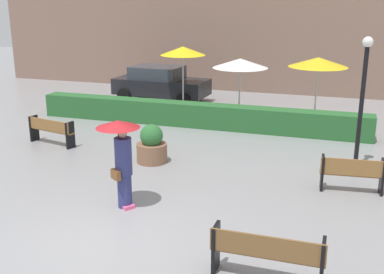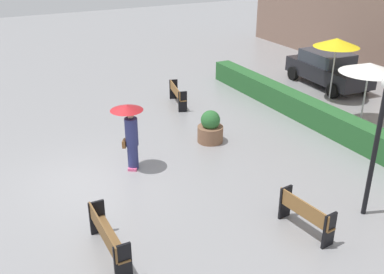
{
  "view_description": "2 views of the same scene",
  "coord_description": "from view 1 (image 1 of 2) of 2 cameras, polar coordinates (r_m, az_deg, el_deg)",
  "views": [
    {
      "loc": [
        4.35,
        -7.68,
        4.58
      ],
      "look_at": [
        0.51,
        4.09,
        0.92
      ],
      "focal_mm": 44.65,
      "sensor_mm": 36.0,
      "label": 1
    },
    {
      "loc": [
        11.28,
        -2.69,
        6.51
      ],
      "look_at": [
        1.08,
        2.63,
        1.25
      ],
      "focal_mm": 42.06,
      "sensor_mm": 36.0,
      "label": 2
    }
  ],
  "objects": [
    {
      "name": "patio_umbrella_yellow_far",
      "position": [
        18.28,
        14.85,
        8.63
      ],
      "size": [
        2.16,
        2.16,
        2.43
      ],
      "color": "silver",
      "rests_on": "ground"
    },
    {
      "name": "ground_plane",
      "position": [
        9.94,
        -10.36,
        -11.23
      ],
      "size": [
        60.0,
        60.0,
        0.0
      ],
      "primitive_type": "plane",
      "color": "gray"
    },
    {
      "name": "pedestrian_with_umbrella",
      "position": [
        10.53,
        -8.43,
        -1.79
      ],
      "size": [
        0.96,
        0.96,
        2.03
      ],
      "color": "navy",
      "rests_on": "ground"
    },
    {
      "name": "bench_near_right",
      "position": [
        8.19,
        8.95,
        -13.49
      ],
      "size": [
        1.9,
        0.38,
        0.86
      ],
      "color": "brown",
      "rests_on": "ground"
    },
    {
      "name": "patio_umbrella_yellow",
      "position": [
        19.79,
        -1.09,
        10.23
      ],
      "size": [
        1.86,
        1.86,
        2.61
      ],
      "color": "silver",
      "rests_on": "ground"
    },
    {
      "name": "planter_pot",
      "position": [
        13.64,
        -4.83,
        -1.07
      ],
      "size": [
        0.87,
        0.87,
        1.11
      ],
      "color": "brown",
      "rests_on": "ground"
    },
    {
      "name": "lamp_post",
      "position": [
        13.5,
        19.76,
        5.46
      ],
      "size": [
        0.28,
        0.28,
        3.59
      ],
      "color": "black",
      "rests_on": "ground"
    },
    {
      "name": "bench_far_left",
      "position": [
        15.84,
        -16.54,
        0.89
      ],
      "size": [
        1.75,
        0.7,
        0.84
      ],
      "color": "olive",
      "rests_on": "ground"
    },
    {
      "name": "parked_car",
      "position": [
        21.65,
        -3.8,
        6.44
      ],
      "size": [
        4.29,
        2.16,
        1.57
      ],
      "color": "black",
      "rests_on": "ground"
    },
    {
      "name": "patio_umbrella_white",
      "position": [
        18.25,
        5.79,
        8.75
      ],
      "size": [
        2.09,
        2.09,
        2.33
      ],
      "color": "silver",
      "rests_on": "ground"
    },
    {
      "name": "hedge_strip",
      "position": [
        17.37,
        0.52,
        2.65
      ],
      "size": [
        12.24,
        0.7,
        0.85
      ],
      "primitive_type": "cube",
      "color": "#28602D",
      "rests_on": "ground"
    },
    {
      "name": "bench_far_right",
      "position": [
        12.13,
        18.59,
        -4.02
      ],
      "size": [
        1.53,
        0.5,
        0.87
      ],
      "color": "olive",
      "rests_on": "ground"
    }
  ]
}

